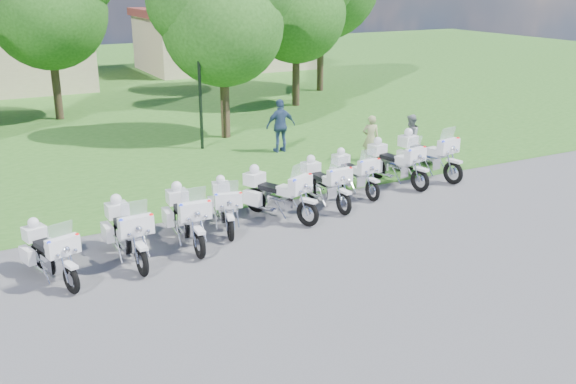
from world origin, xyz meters
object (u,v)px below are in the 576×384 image
motorcycle_3 (225,205)px  motorcycle_8 (427,154)px  motorcycle_5 (324,182)px  lamp_post (199,64)px  motorcycle_7 (395,162)px  motorcycle_1 (127,231)px  motorcycle_2 (186,216)px  motorcycle_4 (277,193)px  bystander_b (410,137)px  bystander_c (281,126)px  motorcycle_0 (50,252)px  bystander_a (371,138)px  motorcycle_6 (354,172)px

motorcycle_3 → motorcycle_8: 7.50m
motorcycle_5 → lamp_post: bearing=-85.9°
motorcycle_5 → motorcycle_7: 2.98m
motorcycle_1 → motorcycle_3: bearing=-165.8°
motorcycle_7 → motorcycle_3: bearing=-2.0°
motorcycle_2 → motorcycle_4: size_ratio=1.07×
motorcycle_7 → bystander_b: size_ratio=1.54×
lamp_post → bystander_b: 7.94m
motorcycle_8 → bystander_c: size_ratio=1.33×
motorcycle_0 → bystander_a: bystander_a is taller
motorcycle_2 → motorcycle_1: bearing=13.6°
motorcycle_6 → bystander_c: bystander_c is taller
motorcycle_1 → lamp_post: lamp_post is taller
motorcycle_0 → bystander_a: 12.10m
motorcycle_3 → motorcycle_5: (3.13, 0.33, 0.04)m
motorcycle_0 → motorcycle_2: 3.23m
motorcycle_2 → motorcycle_7: (7.23, 1.47, 0.00)m
motorcycle_1 → motorcycle_5: 5.91m
motorcycle_3 → motorcycle_6: bearing=-155.0°
motorcycle_0 → motorcycle_6: (8.82, 1.89, 0.01)m
bystander_c → bystander_a: bearing=132.6°
motorcycle_4 → motorcycle_8: 6.04m
motorcycle_6 → motorcycle_7: motorcycle_7 is taller
motorcycle_2 → motorcycle_3: size_ratio=1.13×
motorcycle_0 → motorcycle_8: (11.78, 2.19, 0.12)m
lamp_post → motorcycle_8: bearing=-52.2°
bystander_a → motorcycle_6: bearing=69.9°
motorcycle_7 → motorcycle_2: bearing=0.3°
motorcycle_2 → motorcycle_3: motorcycle_2 is taller
lamp_post → bystander_c: lamp_post is taller
lamp_post → bystander_b: lamp_post is taller
motorcycle_2 → bystander_c: bearing=-129.0°
motorcycle_0 → lamp_post: lamp_post is taller
motorcycle_6 → motorcycle_7: 1.59m
motorcycle_4 → lamp_post: (0.81, 7.75, 2.43)m
motorcycle_2 → bystander_b: 10.11m
motorcycle_3 → motorcycle_8: size_ratio=0.83×
motorcycle_5 → motorcycle_7: (2.91, 0.65, 0.03)m
motorcycle_2 → bystander_c: 8.75m
motorcycle_0 → motorcycle_6: size_ratio=0.96×
motorcycle_0 → lamp_post: 11.32m
motorcycle_4 → motorcycle_6: (2.97, 0.83, -0.06)m
motorcycle_0 → motorcycle_3: size_ratio=1.00×
motorcycle_1 → bystander_b: size_ratio=1.55×
bystander_a → bystander_b: bystander_a is taller
motorcycle_4 → bystander_c: bearing=-142.7°
motorcycle_6 → lamp_post: 7.66m
motorcycle_2 → motorcycle_5: size_ratio=1.05×
motorcycle_3 → motorcycle_6: motorcycle_6 is taller
motorcycle_6 → motorcycle_5: bearing=18.9°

